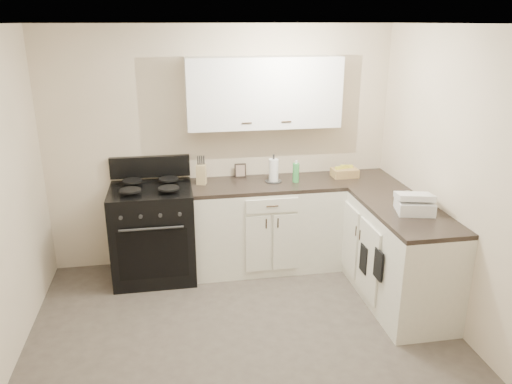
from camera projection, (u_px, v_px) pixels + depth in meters
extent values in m
plane|color=#473F38|center=(249.00, 354.00, 3.98)|extent=(3.60, 3.60, 0.00)
plane|color=white|center=(247.00, 24.00, 3.16)|extent=(3.60, 3.60, 0.00)
plane|color=beige|center=(221.00, 148.00, 5.25)|extent=(3.60, 0.00, 3.60)
plane|color=beige|center=(477.00, 194.00, 3.86)|extent=(0.00, 3.60, 3.60)
plane|color=beige|center=(323.00, 373.00, 1.89)|extent=(3.60, 0.00, 3.60)
cube|color=silver|center=(266.00, 227.00, 5.30)|extent=(1.55, 0.60, 0.90)
cube|color=silver|center=(386.00, 245.00, 4.87)|extent=(0.60, 1.90, 0.90)
cube|color=black|center=(266.00, 185.00, 5.14)|extent=(1.55, 0.60, 0.04)
cube|color=black|center=(391.00, 199.00, 4.71)|extent=(0.60, 1.90, 0.04)
cube|color=white|center=(264.00, 93.00, 4.98)|extent=(1.55, 0.30, 0.70)
cube|color=black|center=(154.00, 234.00, 5.08)|extent=(0.81, 0.69, 0.98)
cube|color=tan|center=(201.00, 174.00, 5.06)|extent=(0.11, 0.11, 0.21)
cylinder|color=white|center=(274.00, 171.00, 5.13)|extent=(0.11, 0.11, 0.24)
cylinder|color=green|center=(296.00, 173.00, 5.13)|extent=(0.08, 0.08, 0.20)
cube|color=black|center=(240.00, 171.00, 5.29)|extent=(0.12, 0.04, 0.15)
cube|color=tan|center=(345.00, 173.00, 5.32)|extent=(0.27, 0.18, 0.09)
cube|color=white|center=(414.00, 206.00, 4.33)|extent=(0.36, 0.35, 0.11)
cylinder|color=silver|center=(408.00, 200.00, 4.42)|extent=(0.09, 0.09, 0.15)
cube|color=black|center=(378.00, 265.00, 4.28)|extent=(0.02, 0.15, 0.27)
cube|color=black|center=(364.00, 259.00, 4.60)|extent=(0.02, 0.15, 0.27)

